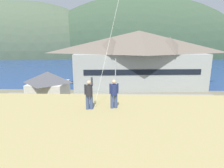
{
  "coord_description": "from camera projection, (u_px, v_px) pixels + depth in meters",
  "views": [
    {
      "loc": [
        1.76,
        -19.82,
        10.19
      ],
      "look_at": [
        0.8,
        9.0,
        3.42
      ],
      "focal_mm": 29.65,
      "sensor_mm": 36.0,
      "label": 1
    }
  ],
  "objects": [
    {
      "name": "parked_car_back_row_right",
      "position": [
        28.0,
        115.0,
        23.25
      ],
      "size": [
        4.28,
        2.22,
        1.82
      ],
      "color": "#B28923",
      "rests_on": "parking_lot_pad"
    },
    {
      "name": "parked_car_back_row_left",
      "position": [
        85.0,
        119.0,
        21.96
      ],
      "size": [
        4.24,
        2.13,
        1.82
      ],
      "color": "#B28923",
      "rests_on": "parking_lot_pad"
    },
    {
      "name": "parking_light_pole",
      "position": [
        115.0,
        77.0,
        30.93
      ],
      "size": [
        0.24,
        0.78,
        7.22
      ],
      "color": "#ADADB2",
      "rests_on": "parking_lot_pad"
    },
    {
      "name": "far_hill_east_peak",
      "position": [
        29.0,
        55.0,
        132.66
      ],
      "size": [
        116.72,
        69.1,
        72.32
      ],
      "primitive_type": "ellipsoid",
      "color": "#42513D",
      "rests_on": "ground"
    },
    {
      "name": "moored_boat_outer_mooring",
      "position": [
        125.0,
        73.0,
        54.83
      ],
      "size": [
        2.72,
        7.8,
        2.16
      ],
      "color": "#A8A399",
      "rests_on": "ground"
    },
    {
      "name": "storage_shed_waterside",
      "position": [
        116.0,
        76.0,
        42.27
      ],
      "size": [
        6.92,
        6.18,
        4.61
      ],
      "color": "#338475",
      "rests_on": "ground"
    },
    {
      "name": "far_hill_center_saddle",
      "position": [
        139.0,
        55.0,
        130.64
      ],
      "size": [
        145.58,
        66.4,
        79.09
      ],
      "primitive_type": "ellipsoid",
      "color": "#334733",
      "rests_on": "ground"
    },
    {
      "name": "person_kite_flyer",
      "position": [
        89.0,
        94.0,
        10.8
      ],
      "size": [
        0.52,
        0.69,
        1.86
      ],
      "color": "#384770",
      "rests_on": "grassy_hill_foreground"
    },
    {
      "name": "harbor_lodge",
      "position": [
        139.0,
        58.0,
        40.73
      ],
      "size": [
        29.73,
        13.65,
        12.31
      ],
      "color": "#999E99",
      "rests_on": "ground"
    },
    {
      "name": "storage_shed_near_lot",
      "position": [
        49.0,
        88.0,
        29.13
      ],
      "size": [
        5.97,
        5.63,
        5.55
      ],
      "color": "beige",
      "rests_on": "ground"
    },
    {
      "name": "ground_plane",
      "position": [
        103.0,
        130.0,
        21.67
      ],
      "size": [
        600.0,
        600.0,
        0.0
      ],
      "primitive_type": "plane",
      "color": "#66604C"
    },
    {
      "name": "bay_water",
      "position": [
        114.0,
        65.0,
        80.05
      ],
      "size": [
        360.0,
        84.0,
        0.03
      ],
      "primitive_type": "cube",
      "color": "navy",
      "rests_on": "ground"
    },
    {
      "name": "parked_car_lone_by_shed",
      "position": [
        163.0,
        123.0,
        20.94
      ],
      "size": [
        4.34,
        2.33,
        1.82
      ],
      "color": "#B28923",
      "rests_on": "parking_lot_pad"
    },
    {
      "name": "parked_car_front_row_end",
      "position": [
        114.0,
        105.0,
        26.8
      ],
      "size": [
        4.29,
        2.22,
        1.82
      ],
      "color": "black",
      "rests_on": "parking_lot_pad"
    },
    {
      "name": "moored_boat_wharfside",
      "position": [
        102.0,
        74.0,
        53.45
      ],
      "size": [
        1.82,
        5.55,
        2.16
      ],
      "color": "navy",
      "rests_on": "ground"
    },
    {
      "name": "parked_car_front_row_silver",
      "position": [
        144.0,
        102.0,
        28.27
      ],
      "size": [
        4.31,
        2.27,
        1.82
      ],
      "color": "#9EA3A8",
      "rests_on": "parking_lot_pad"
    },
    {
      "name": "person_companion",
      "position": [
        114.0,
        93.0,
        10.98
      ],
      "size": [
        0.54,
        0.4,
        1.74
      ],
      "color": "#384770",
      "rests_on": "grassy_hill_foreground"
    },
    {
      "name": "parking_lot_pad",
      "position": [
        106.0,
        113.0,
        26.53
      ],
      "size": [
        40.0,
        20.0,
        0.1
      ],
      "primitive_type": "cube",
      "color": "gray",
      "rests_on": "ground"
    },
    {
      "name": "parked_car_mid_row_near",
      "position": [
        179.0,
        106.0,
        26.61
      ],
      "size": [
        4.28,
        2.22,
        1.82
      ],
      "color": "#9EA3A8",
      "rests_on": "parking_lot_pad"
    },
    {
      "name": "wharf_dock",
      "position": [
        113.0,
        75.0,
        54.2
      ],
      "size": [
        3.2,
        11.64,
        0.7
      ],
      "color": "#70604C",
      "rests_on": "ground"
    },
    {
      "name": "parked_car_mid_row_center",
      "position": [
        201.0,
        120.0,
        21.88
      ],
      "size": [
        4.26,
        2.17,
        1.82
      ],
      "color": "black",
      "rests_on": "parking_lot_pad"
    },
    {
      "name": "far_hill_west_ridge",
      "position": [
        7.0,
        55.0,
        133.81
      ],
      "size": [
        126.85,
        61.25,
        74.11
      ],
      "primitive_type": "ellipsoid",
      "color": "#42513D",
      "rests_on": "ground"
    }
  ]
}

